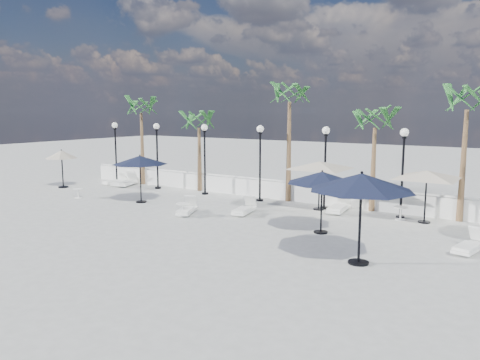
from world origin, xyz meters
The scene contains 29 objects.
ground centered at (0.00, 0.00, 0.00)m, with size 100.00×100.00×0.00m, color #A0A19C.
balustrade centered at (0.00, 7.50, 0.47)m, with size 26.00×0.30×1.01m.
lamppost_0 centered at (-10.50, 6.50, 2.49)m, with size 0.36×0.36×3.84m.
lamppost_1 centered at (-7.00, 6.50, 2.49)m, with size 0.36×0.36×3.84m.
lamppost_2 centered at (-3.50, 6.50, 2.49)m, with size 0.36×0.36×3.84m.
lamppost_3 centered at (0.00, 6.50, 2.49)m, with size 0.36×0.36×3.84m.
lamppost_4 centered at (3.50, 6.50, 2.49)m, with size 0.36×0.36×3.84m.
lamppost_5 centered at (7.00, 6.50, 2.49)m, with size 0.36×0.36×3.84m.
palm_0 centered at (-9.00, 7.30, 4.53)m, with size 2.60×2.60×5.50m.
palm_1 centered at (-4.50, 7.30, 3.75)m, with size 2.60×2.60×4.70m.
palm_2 centered at (1.20, 7.30, 5.12)m, with size 2.60×2.60×6.10m.
palm_3 centered at (5.50, 7.30, 3.95)m, with size 2.60×2.60×4.90m.
palm_4 centered at (9.20, 7.30, 4.73)m, with size 2.60×2.60×5.70m.
lounger_0 centered at (-9.24, 6.22, 0.23)m, with size 1.16×1.88×0.67m.
lounger_1 centered at (-10.35, 6.22, 0.20)m, with size 0.67×1.67×0.61m.
lounger_2 centered at (-9.52, 6.22, 0.25)m, with size 0.99×2.07×0.74m.
lounger_3 centered at (0.96, 3.57, 0.22)m, with size 0.92×1.86×0.67m.
lounger_4 centered at (4.34, 6.22, 0.25)m, with size 0.83×2.01×0.73m.
lounger_5 centered at (-1.17, 2.13, 0.22)m, with size 1.21×1.82×0.65m.
lounger_6 centered at (10.18, 2.79, 0.22)m, with size 0.93×1.84×0.66m.
side_table_0 centered at (-8.43, 1.97, 0.30)m, with size 0.51×0.51×0.49m.
side_table_1 centered at (-1.08, 1.73, 0.34)m, with size 0.57×0.57×0.56m.
side_table_2 centered at (7.08, 6.20, 0.34)m, with size 0.58×0.58×0.56m.
parasol_navy_left centered at (-4.79, 2.92, 2.12)m, with size 2.72×2.72×2.41m.
parasol_navy_mid centered at (5.14, 2.38, 2.10)m, with size 2.66×2.66×2.39m.
parasol_navy_right centered at (7.54, -0.33, 2.47)m, with size 3.13×3.13×2.81m.
parasol_cream_sq_a centered at (3.37, 6.20, 2.24)m, with size 4.94×4.94×2.42m.
parasol_cream_sq_b centered at (8.04, 6.20, 2.15)m, with size 4.64×4.64×2.33m.
parasol_cream_small centered at (-12.00, 3.66, 1.96)m, with size 1.86×1.86×2.29m.
Camera 1 is at (11.98, -13.60, 4.56)m, focal length 35.00 mm.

